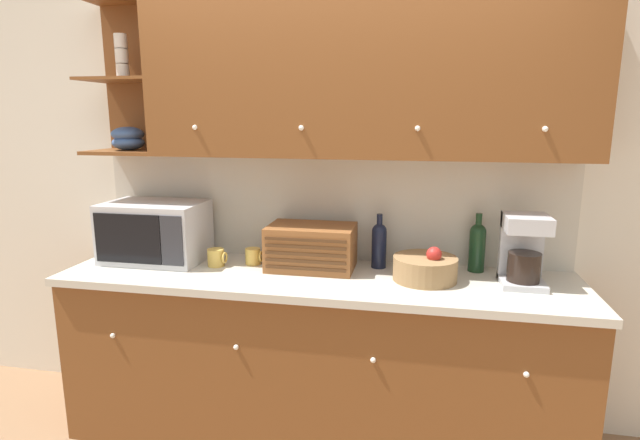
# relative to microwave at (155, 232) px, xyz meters

# --- Properties ---
(ground_plane) EXTENTS (24.00, 24.00, 0.00)m
(ground_plane) POSITION_rel_microwave_xyz_m (0.95, 0.24, -1.10)
(ground_plane) COLOR #896647
(wall_back) EXTENTS (5.05, 0.06, 2.60)m
(wall_back) POSITION_rel_microwave_xyz_m (0.95, 0.27, 0.20)
(wall_back) COLOR silver
(wall_back) RESTS_ON ground_plane
(counter_unit) EXTENTS (2.67, 0.66, 0.93)m
(counter_unit) POSITION_rel_microwave_xyz_m (0.95, -0.08, -0.63)
(counter_unit) COLOR brown
(counter_unit) RESTS_ON ground_plane
(backsplash_panel) EXTENTS (2.65, 0.01, 0.60)m
(backsplash_panel) POSITION_rel_microwave_xyz_m (0.95, 0.23, 0.13)
(backsplash_panel) COLOR beige
(backsplash_panel) RESTS_ON counter_unit
(upper_cabinets) EXTENTS (2.65, 0.35, 0.84)m
(upper_cabinets) POSITION_rel_microwave_xyz_m (1.12, 0.07, 0.85)
(upper_cabinets) COLOR brown
(upper_cabinets) RESTS_ON backsplash_panel
(microwave) EXTENTS (0.55, 0.37, 0.33)m
(microwave) POSITION_rel_microwave_xyz_m (0.00, 0.00, 0.00)
(microwave) COLOR silver
(microwave) RESTS_ON counter_unit
(mug_blue_second) EXTENTS (0.10, 0.09, 0.10)m
(mug_blue_second) POSITION_rel_microwave_xyz_m (0.38, -0.04, -0.12)
(mug_blue_second) COLOR gold
(mug_blue_second) RESTS_ON counter_unit
(mug) EXTENTS (0.10, 0.08, 0.09)m
(mug) POSITION_rel_microwave_xyz_m (0.57, 0.04, -0.12)
(mug) COLOR gold
(mug) RESTS_ON counter_unit
(bread_box) EXTENTS (0.46, 0.30, 0.24)m
(bread_box) POSITION_rel_microwave_xyz_m (0.90, 0.02, -0.05)
(bread_box) COLOR brown
(bread_box) RESTS_ON counter_unit
(second_wine_bottle) EXTENTS (0.08, 0.08, 0.30)m
(second_wine_bottle) POSITION_rel_microwave_xyz_m (1.25, 0.11, -0.03)
(second_wine_bottle) COLOR black
(second_wine_bottle) RESTS_ON counter_unit
(fruit_basket) EXTENTS (0.32, 0.32, 0.18)m
(fruit_basket) POSITION_rel_microwave_xyz_m (1.50, -0.06, -0.10)
(fruit_basket) COLOR #937047
(fruit_basket) RESTS_ON counter_unit
(wine_bottle) EXTENTS (0.08, 0.08, 0.31)m
(wine_bottle) POSITION_rel_microwave_xyz_m (1.77, 0.15, -0.03)
(wine_bottle) COLOR #19381E
(wine_bottle) RESTS_ON counter_unit
(coffee_maker) EXTENTS (0.20, 0.22, 0.35)m
(coffee_maker) POSITION_rel_microwave_xyz_m (1.96, -0.03, 0.01)
(coffee_maker) COLOR #B7B7BC
(coffee_maker) RESTS_ON counter_unit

